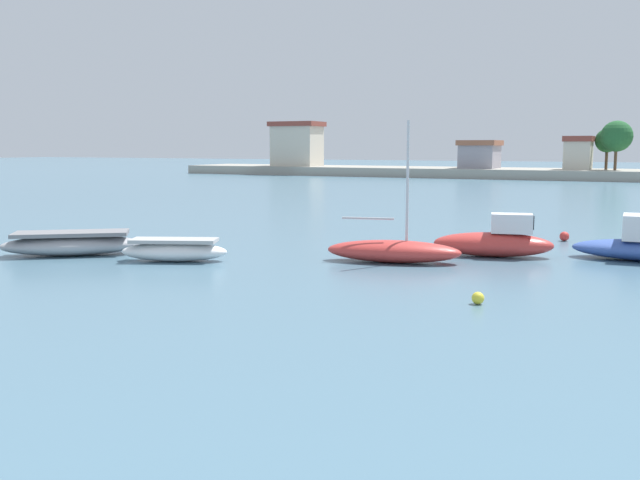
% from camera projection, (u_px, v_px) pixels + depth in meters
% --- Properties ---
extents(moored_boat_2, '(5.39, 4.65, 0.93)m').
position_uv_depth(moored_boat_2, '(72.00, 244.00, 27.66)').
color(moored_boat_2, '#9E9EA3').
rests_on(moored_boat_2, ground).
extents(moored_boat_3, '(4.15, 2.76, 0.84)m').
position_uv_depth(moored_boat_3, '(174.00, 250.00, 26.21)').
color(moored_boat_3, white).
rests_on(moored_boat_3, ground).
extents(moored_boat_4, '(5.16, 2.56, 5.16)m').
position_uv_depth(moored_boat_4, '(393.00, 251.00, 25.95)').
color(moored_boat_4, '#C63833').
rests_on(moored_boat_4, ground).
extents(moored_boat_5, '(4.77, 2.49, 1.67)m').
position_uv_depth(moored_boat_5, '(495.00, 242.00, 27.29)').
color(moored_boat_5, '#C63833').
rests_on(moored_boat_5, ground).
extents(mooring_buoy_1, '(0.34, 0.34, 0.34)m').
position_uv_depth(mooring_buoy_1, '(478.00, 298.00, 19.07)').
color(mooring_buoy_1, yellow).
rests_on(mooring_buoy_1, ground).
extents(mooring_buoy_3, '(0.43, 0.43, 0.43)m').
position_uv_depth(mooring_buoy_3, '(564.00, 236.00, 31.77)').
color(mooring_buoy_3, red).
rests_on(mooring_buoy_3, ground).
extents(distant_shoreline, '(91.81, 11.49, 7.91)m').
position_uv_depth(distant_shoreline, '(501.00, 163.00, 95.47)').
color(distant_shoreline, '#9E998C').
rests_on(distant_shoreline, ground).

